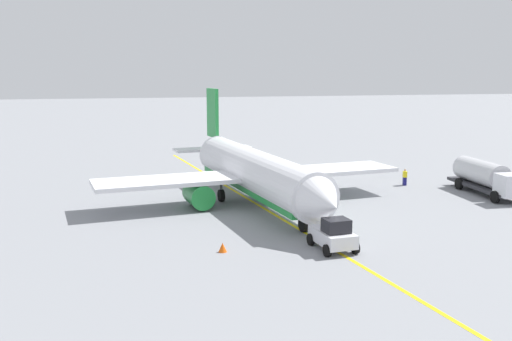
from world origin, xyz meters
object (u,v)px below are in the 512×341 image
at_px(airplane, 254,173).
at_px(refueling_worker, 405,177).
at_px(fuel_tanker, 487,177).
at_px(pushback_tug, 333,235).
at_px(safety_cone_nose, 223,247).

height_order(airplane, refueling_worker, airplane).
bearing_deg(airplane, refueling_worker, 103.48).
height_order(fuel_tanker, refueling_worker, fuel_tanker).
height_order(airplane, pushback_tug, airplane).
distance_m(airplane, safety_cone_nose, 14.58).
xyz_separation_m(airplane, safety_cone_nose, (13.37, -5.29, -2.39)).
height_order(airplane, safety_cone_nose, airplane).
bearing_deg(airplane, fuel_tanker, 85.26).
distance_m(refueling_worker, safety_cone_nose, 28.23).
relative_size(fuel_tanker, pushback_tug, 2.67).
bearing_deg(pushback_tug, safety_cone_nose, -99.62).
relative_size(pushback_tug, refueling_worker, 2.20).
bearing_deg(refueling_worker, fuel_tanker, 42.41).
bearing_deg(airplane, safety_cone_nose, -21.57).
relative_size(fuel_tanker, refueling_worker, 5.86).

